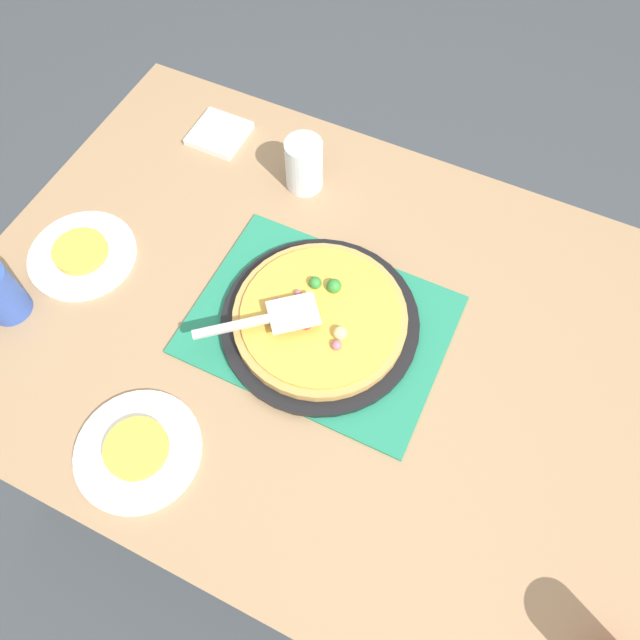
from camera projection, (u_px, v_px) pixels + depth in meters
ground_plane at (320, 439)px, 1.80m from camera, size 8.00×8.00×0.00m
dining_table at (320, 349)px, 1.23m from camera, size 1.40×1.00×0.75m
placemat at (320, 324)px, 1.13m from camera, size 0.48×0.36×0.01m
pizza_pan at (320, 322)px, 1.12m from camera, size 0.38×0.38×0.01m
pizza at (320, 317)px, 1.11m from camera, size 0.33×0.33×0.05m
plate_near_left at (138, 450)px, 1.01m from camera, size 0.22×0.22×0.01m
plate_far_right at (83, 255)px, 1.21m from camera, size 0.22×0.22×0.01m
served_slice_left at (136, 448)px, 1.00m from camera, size 0.11×0.11×0.02m
served_slice_right at (80, 251)px, 1.20m from camera, size 0.11×0.11×0.02m
cup_corner at (304, 165)px, 1.25m from camera, size 0.08×0.08×0.12m
pizza_server at (268, 319)px, 1.06m from camera, size 0.20×0.18×0.01m
napkin_stack at (219, 134)px, 1.37m from camera, size 0.12×0.12×0.02m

